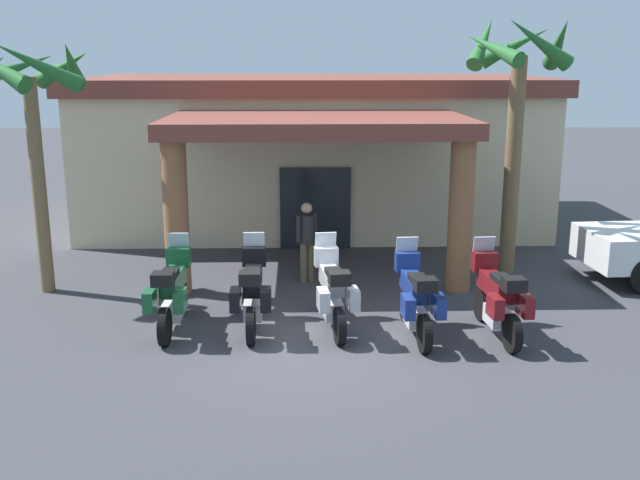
# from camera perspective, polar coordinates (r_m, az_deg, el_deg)

# --- Properties ---
(ground_plane) EXTENTS (80.00, 80.00, 0.00)m
(ground_plane) POSITION_cam_1_polar(r_m,az_deg,el_deg) (12.98, -0.25, -7.67)
(ground_plane) COLOR #38383D
(motel_building) EXTENTS (13.13, 11.33, 4.25)m
(motel_building) POSITION_cam_1_polar(r_m,az_deg,el_deg) (21.87, -0.57, 7.11)
(motel_building) COLOR beige
(motel_building) RESTS_ON ground_plane
(motorcycle_green) EXTENTS (0.70, 2.21, 1.61)m
(motorcycle_green) POSITION_cam_1_polar(r_m,az_deg,el_deg) (13.43, -11.44, -4.04)
(motorcycle_green) COLOR black
(motorcycle_green) RESTS_ON ground_plane
(motorcycle_black) EXTENTS (0.71, 2.21, 1.61)m
(motorcycle_black) POSITION_cam_1_polar(r_m,az_deg,el_deg) (13.26, -5.26, -4.04)
(motorcycle_black) COLOR black
(motorcycle_black) RESTS_ON ground_plane
(motorcycle_silver) EXTENTS (0.79, 2.21, 1.61)m
(motorcycle_silver) POSITION_cam_1_polar(r_m,az_deg,el_deg) (13.21, 0.99, -4.06)
(motorcycle_silver) COLOR black
(motorcycle_silver) RESTS_ON ground_plane
(motorcycle_blue) EXTENTS (0.73, 2.21, 1.61)m
(motorcycle_blue) POSITION_cam_1_polar(r_m,az_deg,el_deg) (12.97, 7.44, -4.53)
(motorcycle_blue) COLOR black
(motorcycle_blue) RESTS_ON ground_plane
(motorcycle_maroon) EXTENTS (0.74, 2.21, 1.61)m
(motorcycle_maroon) POSITION_cam_1_polar(r_m,az_deg,el_deg) (13.25, 13.65, -4.41)
(motorcycle_maroon) COLOR black
(motorcycle_maroon) RESTS_ON ground_plane
(pedestrian) EXTENTS (0.45, 0.35, 1.77)m
(pedestrian) POSITION_cam_1_polar(r_m,az_deg,el_deg) (15.89, -1.03, 0.30)
(pedestrian) COLOR brown
(pedestrian) RESTS_ON ground_plane
(palm_tree_roadside) EXTENTS (2.56, 2.61, 5.21)m
(palm_tree_roadside) POSITION_cam_1_polar(r_m,az_deg,el_deg) (15.88, -21.56, 10.52)
(palm_tree_roadside) COLOR brown
(palm_tree_roadside) RESTS_ON ground_plane
(palm_tree_near_portico) EXTENTS (2.32, 2.32, 5.77)m
(palm_tree_near_portico) POSITION_cam_1_polar(r_m,az_deg,el_deg) (16.76, 14.96, 11.14)
(palm_tree_near_portico) COLOR brown
(palm_tree_near_portico) RESTS_ON ground_plane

